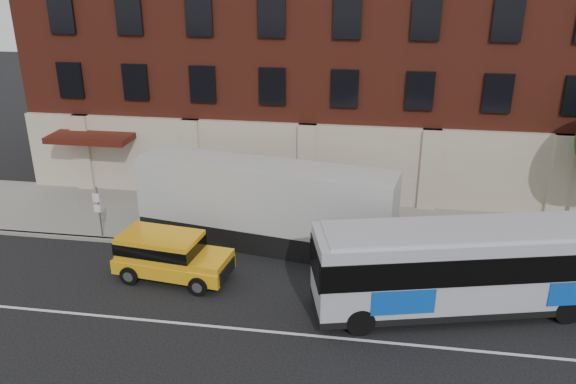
% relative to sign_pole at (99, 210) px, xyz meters
% --- Properties ---
extents(ground, '(120.00, 120.00, 0.00)m').
position_rel_sign_pole_xyz_m(ground, '(8.50, -6.15, -1.45)').
color(ground, black).
rests_on(ground, ground).
extents(sidewalk, '(60.00, 6.00, 0.15)m').
position_rel_sign_pole_xyz_m(sidewalk, '(8.50, 2.85, -1.38)').
color(sidewalk, gray).
rests_on(sidewalk, ground).
extents(kerb, '(60.00, 0.25, 0.15)m').
position_rel_sign_pole_xyz_m(kerb, '(8.50, -0.15, -1.38)').
color(kerb, gray).
rests_on(kerb, ground).
extents(lane_line, '(60.00, 0.12, 0.01)m').
position_rel_sign_pole_xyz_m(lane_line, '(8.50, -5.65, -1.45)').
color(lane_line, silver).
rests_on(lane_line, ground).
extents(building, '(30.00, 12.10, 15.00)m').
position_rel_sign_pole_xyz_m(building, '(8.49, 10.77, 6.13)').
color(building, maroon).
rests_on(building, sidewalk).
extents(sign_pole, '(0.30, 0.20, 2.50)m').
position_rel_sign_pole_xyz_m(sign_pole, '(0.00, 0.00, 0.00)').
color(sign_pole, slate).
rests_on(sign_pole, ground).
extents(city_bus, '(11.98, 5.30, 3.21)m').
position_rel_sign_pole_xyz_m(city_bus, '(15.72, -3.12, 0.32)').
color(city_bus, '#B5B7C0').
rests_on(city_bus, ground).
extents(yellow_suv, '(4.81, 2.49, 1.80)m').
position_rel_sign_pole_xyz_m(yellow_suv, '(4.11, -2.68, -0.42)').
color(yellow_suv, '#FFB015').
rests_on(yellow_suv, ground).
extents(shipping_container, '(11.34, 4.15, 3.70)m').
position_rel_sign_pole_xyz_m(shipping_container, '(7.30, 0.65, 0.38)').
color(shipping_container, black).
rests_on(shipping_container, ground).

